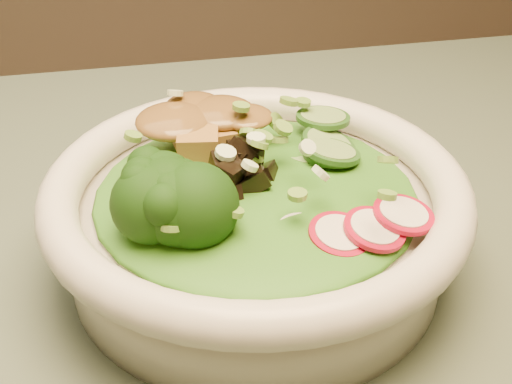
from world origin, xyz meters
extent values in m
cube|color=#455244|center=(0.00, 0.00, 0.73)|extent=(1.20, 0.80, 0.03)
cylinder|color=silver|center=(0.06, 0.00, 0.78)|extent=(0.27, 0.27, 0.06)
torus|color=silver|center=(0.06, 0.00, 0.82)|extent=(0.30, 0.30, 0.03)
ellipsoid|color=#1C6415|center=(0.06, 0.00, 0.82)|extent=(0.23, 0.23, 0.03)
ellipsoid|color=brown|center=(0.03, 0.07, 0.84)|extent=(0.08, 0.06, 0.02)
camera|label=1|loc=(-0.02, -0.40, 1.08)|focal=50.00mm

